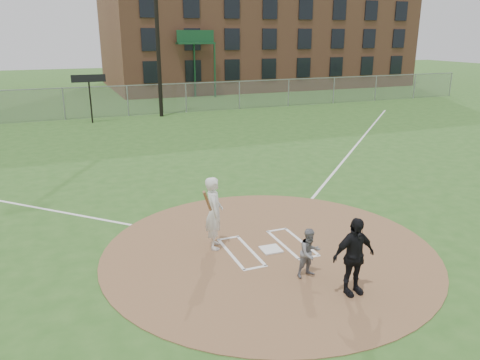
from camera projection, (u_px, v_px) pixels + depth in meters
name	position (u px, v px, depth m)	size (l,w,h in m)	color
ground	(269.00, 251.00, 11.87)	(140.00, 140.00, 0.00)	#2C571E
dirt_circle	(269.00, 250.00, 11.87)	(8.40, 8.40, 0.02)	brown
home_plate	(271.00, 249.00, 11.86)	(0.49, 0.49, 0.03)	silver
foul_line_first	(356.00, 145.00, 23.04)	(0.10, 24.00, 0.01)	white
catcher	(310.00, 253.00, 10.43)	(0.55, 0.43, 1.14)	slate
umpire	(354.00, 256.00, 9.66)	(0.99, 0.41, 1.70)	black
batters_boxes	(267.00, 247.00, 11.99)	(2.08, 1.88, 0.01)	white
batter_at_plate	(214.00, 213.00, 11.75)	(0.80, 1.06, 1.88)	silver
outfield_fence	(128.00, 101.00, 31.04)	(56.08, 0.08, 2.03)	slate
brick_warehouse	(254.00, 11.00, 48.93)	(30.00, 17.17, 15.00)	#965B41
light_pole	(156.00, 11.00, 29.19)	(1.20, 0.30, 12.22)	black
scoreboard_sign	(89.00, 84.00, 28.15)	(2.00, 0.10, 2.93)	black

